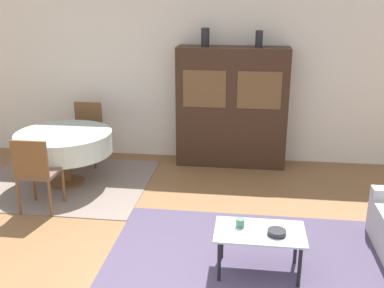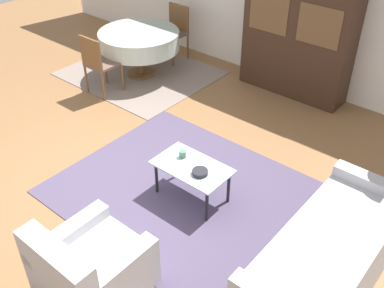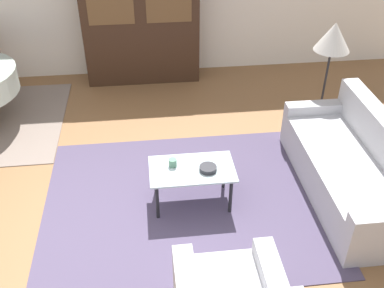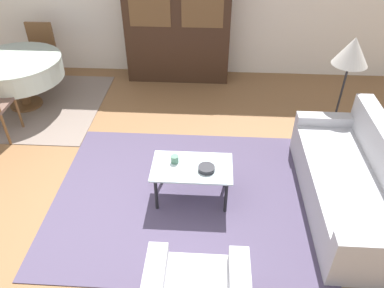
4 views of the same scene
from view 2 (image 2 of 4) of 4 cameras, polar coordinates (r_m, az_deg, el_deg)
ground_plane at (r=5.58m, az=-10.26°, el=-4.24°), size 14.00×14.00×0.00m
area_rug at (r=5.27m, az=-0.58°, el=-6.28°), size 2.93×2.38×0.01m
dining_rug at (r=7.94m, az=-6.59°, el=8.93°), size 2.37×2.04×0.01m
couch at (r=4.44m, az=17.74°, el=-13.19°), size 0.86×2.06×0.83m
armchair at (r=4.23m, az=-12.90°, el=-15.16°), size 0.81×0.87×0.80m
coffee_table at (r=4.97m, az=0.00°, el=-3.31°), size 0.86×0.51×0.44m
display_cabinet at (r=7.11m, az=13.30°, el=13.15°), size 1.69×0.46×1.85m
dining_table at (r=7.65m, az=-6.74°, el=12.93°), size 1.33×1.33×0.76m
dining_chair_near at (r=7.15m, az=-11.83°, el=10.23°), size 0.44×0.44×0.96m
dining_chair_far at (r=8.26m, az=-2.20°, el=14.41°), size 0.44×0.44×0.96m
cup at (r=5.05m, az=-1.19°, el=-1.27°), size 0.08×0.08×0.08m
bowl at (r=4.82m, az=1.02°, el=-3.61°), size 0.17×0.17×0.05m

